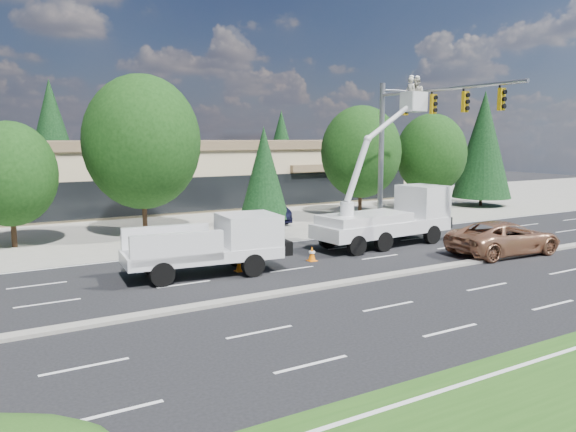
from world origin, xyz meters
TOP-DOWN VIEW (x-y plane):
  - ground at (0.00, 0.00)m, footprint 140.00×140.00m
  - concrete_apron at (0.00, 20.00)m, footprint 140.00×22.00m
  - road_median at (0.00, 0.00)m, footprint 120.00×0.55m
  - strip_mall at (0.00, 29.97)m, footprint 50.40×15.40m
  - tree_front_c at (-10.00, 15.00)m, footprint 4.78×4.78m
  - tree_front_d at (-3.00, 15.00)m, footprint 6.76×6.76m
  - tree_front_e at (5.00, 15.00)m, footprint 3.29×3.29m
  - tree_front_f at (13.00, 15.00)m, footprint 5.82×5.82m
  - tree_front_g at (20.00, 15.00)m, footprint 5.52×5.52m
  - tree_front_h at (26.00, 15.00)m, footprint 4.89×4.89m
  - tree_back_b at (-4.00, 42.00)m, footprint 5.79×5.79m
  - tree_back_c at (10.00, 42.00)m, footprint 4.98×4.98m
  - tree_back_d at (22.00, 42.00)m, footprint 4.60×4.60m
  - signal_mast at (10.03, 7.04)m, footprint 2.76×10.16m
  - utility_pickup at (-3.30, 4.15)m, footprint 6.71×3.09m
  - bucket_truck at (7.71, 5.44)m, footprint 8.29×3.12m
  - traffic_cone_b at (-2.13, 4.07)m, footprint 0.40×0.40m
  - traffic_cone_c at (1.70, 4.19)m, footprint 0.40×0.40m
  - minivan at (10.76, 0.60)m, footprint 6.15×3.20m
  - parked_car_east at (6.10, 16.06)m, footprint 2.76×5.04m

SIDE VIEW (x-z plane):
  - ground at x=0.00m, z-range 0.00..0.00m
  - concrete_apron at x=0.00m, z-range 0.00..0.01m
  - road_median at x=0.00m, z-range 0.00..0.12m
  - traffic_cone_b at x=-2.13m, z-range -0.01..0.69m
  - traffic_cone_c at x=1.70m, z-range -0.01..0.69m
  - parked_car_east at x=6.10m, z-range 0.00..1.58m
  - minivan at x=10.76m, z-range 0.00..1.65m
  - utility_pickup at x=-3.30m, z-range -0.22..2.27m
  - bucket_truck at x=7.71m, z-range -2.61..6.45m
  - strip_mall at x=0.00m, z-range 0.08..5.58m
  - tree_front_e at x=5.00m, z-range 0.23..6.72m
  - tree_front_c at x=-10.00m, z-range 0.56..7.19m
  - tree_front_g at x=20.00m, z-range 0.65..8.30m
  - tree_front_f at x=13.00m, z-range 0.69..8.76m
  - tree_back_d at x=22.00m, z-range 0.33..9.40m
  - tree_front_h at x=26.00m, z-range 0.35..9.98m
  - tree_back_c at x=10.00m, z-range 0.36..10.18m
  - tree_front_d at x=-3.00m, z-range 0.80..10.18m
  - signal_mast at x=10.03m, z-range 1.56..10.56m
  - tree_back_b at x=-4.00m, z-range 0.42..11.83m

